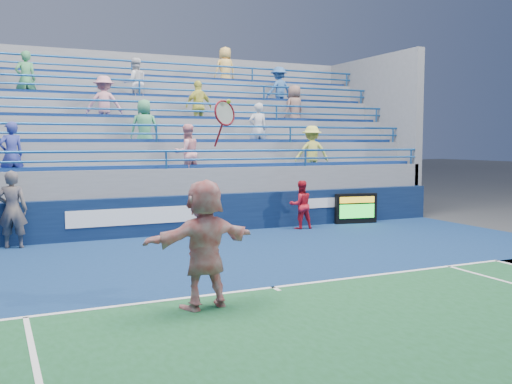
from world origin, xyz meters
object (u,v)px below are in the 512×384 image
tennis_player (204,244)px  line_judge (12,210)px  ball_girl (301,205)px  serve_speed_board (356,209)px

tennis_player → line_judge: size_ratio=1.70×
ball_girl → tennis_player: bearing=57.1°
line_judge → ball_girl: (7.94, -0.23, -0.23)m
serve_speed_board → tennis_player: (-7.55, -6.73, 0.53)m
serve_speed_board → line_judge: (-10.09, 0.01, 0.47)m
ball_girl → line_judge: bearing=5.1°
tennis_player → ball_girl: 8.47m
tennis_player → line_judge: (-2.53, 6.74, -0.06)m
line_judge → ball_girl: size_ratio=1.31×
serve_speed_board → tennis_player: 10.13m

